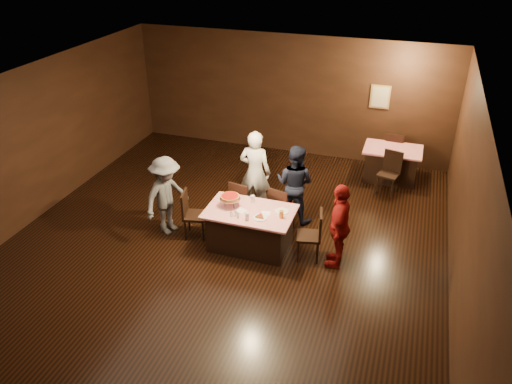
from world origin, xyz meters
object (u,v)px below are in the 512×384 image
chair_far_left (243,202)px  chair_far_right (282,208)px  back_table (391,164)px  diner_red_shirt (339,226)px  glass_front_left (247,216)px  pizza_stand (230,197)px  diner_navy_hoodie (295,184)px  chair_back_far (394,150)px  glass_back (253,199)px  diner_white_jacket (255,172)px  main_table (250,229)px  chair_end_right (309,235)px  chair_end_left (195,215)px  glass_amber (281,214)px  plate_empty (282,211)px  diner_grey_knit (167,196)px  chair_back_near (389,173)px

chair_far_left → chair_far_right: bearing=-168.9°
back_table → diner_red_shirt: diner_red_shirt is taller
chair_far_right → glass_front_left: bearing=86.5°
back_table → pizza_stand: size_ratio=3.42×
diner_navy_hoodie → diner_red_shirt: 1.64m
back_table → chair_back_far: 0.61m
chair_far_right → diner_red_shirt: (1.22, -0.77, 0.32)m
diner_red_shirt → glass_back: size_ratio=11.30×
diner_white_jacket → pizza_stand: (-0.07, -1.21, 0.06)m
main_table → chair_end_right: chair_end_right is taller
chair_back_far → diner_red_shirt: size_ratio=0.60×
diner_navy_hoodie → diner_red_shirt: bearing=142.1°
chair_end_left → chair_end_right: (2.20, 0.00, 0.00)m
glass_amber → diner_white_jacket: bearing=125.2°
chair_far_left → glass_front_left: (0.45, -1.05, 0.37)m
chair_far_left → plate_empty: size_ratio=3.80×
chair_far_left → glass_back: 0.68m
diner_red_shirt → glass_amber: size_ratio=11.30×
main_table → plate_empty: size_ratio=6.40×
back_table → pizza_stand: 4.46m
glass_back → diner_grey_knit: bearing=-169.1°
chair_back_far → plate_empty: (-1.67, -4.06, 0.30)m
chair_back_far → chair_far_left: bearing=55.8°
plate_empty → glass_back: 0.62m
chair_far_left → chair_back_near: same height
chair_end_right → glass_front_left: size_ratio=6.79×
main_table → back_table: 4.24m
chair_far_left → glass_amber: 1.33m
diner_navy_hoodie → pizza_stand: size_ratio=4.25×
chair_far_right → chair_end_left: bearing=41.5°
chair_far_left → diner_grey_knit: size_ratio=0.60×
diner_navy_hoodie → chair_back_near: bearing=-124.9°
glass_front_left → pizza_stand: bearing=142.1°
main_table → diner_grey_knit: 1.71m
back_table → glass_back: 4.04m
main_table → chair_far_right: bearing=61.9°
diner_grey_knit → glass_front_left: (1.72, -0.29, 0.05)m
glass_amber → chair_far_right: bearing=104.0°
chair_far_right → diner_grey_knit: (-2.07, -0.76, 0.32)m
diner_navy_hoodie → diner_white_jacket: bearing=5.3°
diner_navy_hoodie → glass_amber: bearing=103.5°
chair_far_right → diner_grey_knit: 2.22m
diner_white_jacket → glass_front_left: 1.61m
main_table → diner_grey_knit: bearing=-179.6°
pizza_stand → plate_empty: (0.95, 0.10, -0.17)m
chair_end_left → pizza_stand: size_ratio=2.50×
chair_back_near → glass_front_left: bearing=-109.2°
chair_far_left → chair_end_left: same height
chair_end_right → chair_back_far: 4.36m
chair_far_left → diner_navy_hoodie: diner_navy_hoodie is taller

